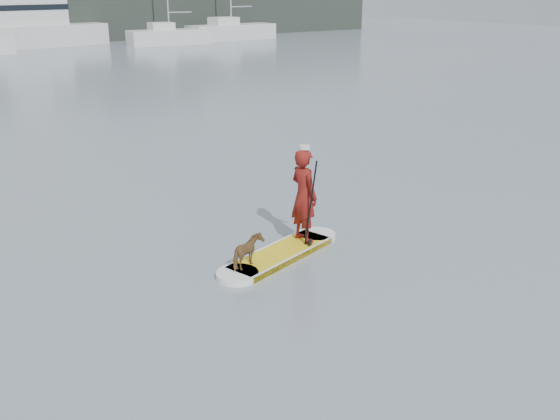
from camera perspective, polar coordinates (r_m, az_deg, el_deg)
ground at (r=15.68m, az=6.38°, el=0.59°), size 140.00×140.00×0.00m
paddleboard at (r=12.53m, az=0.00°, el=-4.05°), size 3.20×1.48×0.12m
paddler at (r=12.72m, az=2.20°, el=1.32°), size 0.49×0.73×1.96m
white_cap at (r=12.44m, az=2.26°, el=5.75°), size 0.22×0.22×0.07m
dog at (r=11.73m, az=-2.97°, el=-3.86°), size 0.80×0.61×0.62m
paddle at (r=12.54m, az=2.79°, el=-0.43°), size 0.11×0.30×2.00m
sailboat_e at (r=60.62m, az=-10.13°, el=15.42°), size 7.74×3.07×10.97m
sailboat_f at (r=65.29m, az=-4.52°, el=16.08°), size 9.47×3.44×13.91m
motor_yacht_a at (r=61.41m, az=-21.43°, el=15.51°), size 11.76×5.64×6.78m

